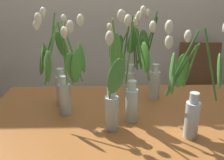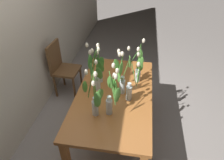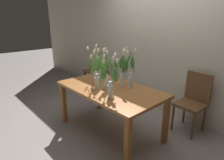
% 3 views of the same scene
% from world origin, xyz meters
% --- Properties ---
extents(dining_table, '(1.60, 0.90, 0.74)m').
position_xyz_m(dining_table, '(0.00, 0.00, 0.65)').
color(dining_table, '#A3602D').
rests_on(dining_table, ground).
extents(tulip_vase_0, '(0.11, 0.24, 0.59)m').
position_xyz_m(tulip_vase_0, '(-0.08, -0.18, 0.93)').
color(tulip_vase_0, silver).
rests_on(tulip_vase_0, dining_table).
extents(tulip_vase_1, '(0.19, 0.23, 0.59)m').
position_xyz_m(tulip_vase_1, '(-0.40, 0.14, 0.95)').
color(tulip_vase_1, silver).
rests_on(tulip_vase_1, dining_table).
extents(tulip_vase_2, '(0.23, 0.17, 0.56)m').
position_xyz_m(tulip_vase_2, '(0.03, -0.07, 0.92)').
color(tulip_vase_2, silver).
rests_on(tulip_vase_2, dining_table).
extents(tulip_vase_3, '(0.24, 0.17, 0.57)m').
position_xyz_m(tulip_vase_3, '(-0.32, -0.02, 0.97)').
color(tulip_vase_3, silver).
rests_on(tulip_vase_3, dining_table).
extents(tulip_vase_4, '(0.28, 0.22, 0.56)m').
position_xyz_m(tulip_vase_4, '(0.27, -0.25, 0.97)').
color(tulip_vase_4, silver).
rests_on(tulip_vase_4, dining_table).
extents(tulip_vase_5, '(0.25, 0.21, 0.56)m').
position_xyz_m(tulip_vase_5, '(0.03, 0.22, 0.97)').
color(tulip_vase_5, silver).
rests_on(tulip_vase_5, dining_table).
extents(tulip_vase_6, '(0.19, 0.24, 0.59)m').
position_xyz_m(tulip_vase_6, '(0.17, 0.22, 0.95)').
color(tulip_vase_6, silver).
rests_on(tulip_vase_6, dining_table).
extents(dining_chair, '(0.42, 0.42, 0.93)m').
position_xyz_m(dining_chair, '(0.82, 1.01, 0.52)').
color(dining_chair, brown).
rests_on(dining_chair, ground).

